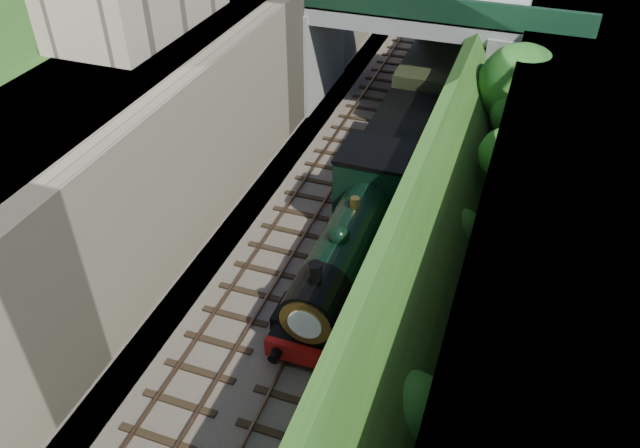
% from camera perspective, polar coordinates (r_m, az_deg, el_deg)
% --- Properties ---
extents(trackbed, '(10.00, 90.00, 0.20)m').
position_cam_1_polar(trackbed, '(32.66, 6.38, 7.55)').
color(trackbed, '#473F38').
rests_on(trackbed, ground).
extents(retaining_wall, '(1.00, 90.00, 7.00)m').
position_cam_1_polar(retaining_wall, '(32.63, -2.87, 14.40)').
color(retaining_wall, '#756B56').
rests_on(retaining_wall, ground).
extents(street_plateau_left, '(6.00, 90.00, 7.00)m').
position_cam_1_polar(street_plateau_left, '(34.03, -8.54, 15.04)').
color(street_plateau_left, '#262628').
rests_on(street_plateau_left, ground).
extents(street_plateau_right, '(8.00, 90.00, 6.25)m').
position_cam_1_polar(street_plateau_right, '(30.87, 24.29, 8.84)').
color(street_plateau_right, '#262628').
rests_on(street_plateau_right, ground).
extents(embankment_slope, '(4.65, 90.00, 6.39)m').
position_cam_1_polar(embankment_slope, '(27.65, 14.77, 6.61)').
color(embankment_slope, '#1E4714').
rests_on(embankment_slope, ground).
extents(track_left, '(2.50, 90.00, 0.20)m').
position_cam_1_polar(track_left, '(33.02, 3.01, 8.39)').
color(track_left, black).
rests_on(track_left, trackbed).
extents(track_right, '(2.50, 90.00, 0.20)m').
position_cam_1_polar(track_right, '(32.39, 8.47, 7.38)').
color(track_right, black).
rests_on(track_right, trackbed).
extents(road_bridge, '(16.00, 6.40, 7.25)m').
position_cam_1_polar(road_bridge, '(34.36, 10.17, 16.13)').
color(road_bridge, gray).
rests_on(road_bridge, ground).
extents(tree, '(3.60, 3.80, 6.60)m').
position_cam_1_polar(tree, '(28.75, 17.99, 11.78)').
color(tree, black).
rests_on(tree, ground).
extents(locomotive, '(3.10, 10.22, 3.83)m').
position_cam_1_polar(locomotive, '(22.91, 2.95, -1.51)').
color(locomotive, black).
rests_on(locomotive, trackbed).
extents(tender, '(2.70, 6.00, 3.05)m').
position_cam_1_polar(tender, '(28.97, 7.29, 6.75)').
color(tender, black).
rests_on(tender, trackbed).
extents(coach_front, '(2.90, 18.00, 3.70)m').
position_cam_1_polar(coach_front, '(40.03, 11.81, 15.93)').
color(coach_front, black).
rests_on(coach_front, trackbed).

